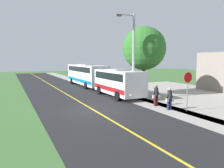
{
  "coord_description": "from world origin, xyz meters",
  "views": [
    {
      "loc": [
        5.66,
        14.8,
        3.77
      ],
      "look_at": [
        -3.5,
        -4.26,
        1.4
      ],
      "focal_mm": 34.63,
      "sensor_mm": 36.0,
      "label": 1
    }
  ],
  "objects_px": {
    "shuttle_bus_front": "(118,81)",
    "tree_curbside": "(144,49)",
    "street_light_pole": "(132,53)",
    "transit_bus_rear": "(86,74)",
    "pedestrian_waiting": "(156,95)",
    "pedestrian_with_bags": "(170,98)",
    "stop_sign": "(188,85)"
  },
  "relations": [
    {
      "from": "street_light_pole",
      "to": "tree_curbside",
      "type": "distance_m",
      "value": 3.16
    },
    {
      "from": "pedestrian_with_bags",
      "to": "stop_sign",
      "type": "bearing_deg",
      "value": 135.97
    },
    {
      "from": "street_light_pole",
      "to": "tree_curbside",
      "type": "height_order",
      "value": "street_light_pole"
    },
    {
      "from": "transit_bus_rear",
      "to": "tree_curbside",
      "type": "bearing_deg",
      "value": 105.07
    },
    {
      "from": "shuttle_bus_front",
      "to": "stop_sign",
      "type": "bearing_deg",
      "value": 101.33
    },
    {
      "from": "pedestrian_waiting",
      "to": "tree_curbside",
      "type": "height_order",
      "value": "tree_curbside"
    },
    {
      "from": "pedestrian_with_bags",
      "to": "tree_curbside",
      "type": "xyz_separation_m",
      "value": [
        -2.2,
        -6.75,
        4.05
      ]
    },
    {
      "from": "transit_bus_rear",
      "to": "stop_sign",
      "type": "height_order",
      "value": "transit_bus_rear"
    },
    {
      "from": "pedestrian_with_bags",
      "to": "stop_sign",
      "type": "xyz_separation_m",
      "value": [
        -0.9,
        0.87,
        1.05
      ]
    },
    {
      "from": "shuttle_bus_front",
      "to": "tree_curbside",
      "type": "xyz_separation_m",
      "value": [
        -2.9,
        0.35,
        3.41
      ]
    },
    {
      "from": "stop_sign",
      "to": "street_light_pole",
      "type": "distance_m",
      "value": 6.42
    },
    {
      "from": "shuttle_bus_front",
      "to": "street_light_pole",
      "type": "xyz_separation_m",
      "value": [
        -0.37,
        2.16,
        2.84
      ]
    },
    {
      "from": "street_light_pole",
      "to": "pedestrian_waiting",
      "type": "bearing_deg",
      "value": 94.9
    },
    {
      "from": "pedestrian_with_bags",
      "to": "stop_sign",
      "type": "distance_m",
      "value": 1.63
    },
    {
      "from": "transit_bus_rear",
      "to": "tree_curbside",
      "type": "relative_size",
      "value": 1.56
    },
    {
      "from": "pedestrian_with_bags",
      "to": "pedestrian_waiting",
      "type": "relative_size",
      "value": 0.97
    },
    {
      "from": "street_light_pole",
      "to": "stop_sign",
      "type": "bearing_deg",
      "value": 101.89
    },
    {
      "from": "stop_sign",
      "to": "street_light_pole",
      "type": "relative_size",
      "value": 0.36
    },
    {
      "from": "tree_curbside",
      "to": "stop_sign",
      "type": "bearing_deg",
      "value": 80.32
    },
    {
      "from": "pedestrian_with_bags",
      "to": "tree_curbside",
      "type": "relative_size",
      "value": 0.23
    },
    {
      "from": "tree_curbside",
      "to": "transit_bus_rear",
      "type": "bearing_deg",
      "value": -74.93
    },
    {
      "from": "shuttle_bus_front",
      "to": "stop_sign",
      "type": "height_order",
      "value": "stop_sign"
    },
    {
      "from": "street_light_pole",
      "to": "shuttle_bus_front",
      "type": "bearing_deg",
      "value": -80.18
    },
    {
      "from": "shuttle_bus_front",
      "to": "tree_curbside",
      "type": "bearing_deg",
      "value": 173.11
    },
    {
      "from": "shuttle_bus_front",
      "to": "pedestrian_waiting",
      "type": "height_order",
      "value": "shuttle_bus_front"
    },
    {
      "from": "transit_bus_rear",
      "to": "pedestrian_waiting",
      "type": "distance_m",
      "value": 15.77
    },
    {
      "from": "transit_bus_rear",
      "to": "street_light_pole",
      "type": "relative_size",
      "value": 1.43
    },
    {
      "from": "pedestrian_with_bags",
      "to": "pedestrian_waiting",
      "type": "bearing_deg",
      "value": -88.67
    },
    {
      "from": "pedestrian_waiting",
      "to": "tree_curbside",
      "type": "relative_size",
      "value": 0.24
    },
    {
      "from": "transit_bus_rear",
      "to": "pedestrian_waiting",
      "type": "relative_size",
      "value": 6.48
    },
    {
      "from": "pedestrian_waiting",
      "to": "stop_sign",
      "type": "relative_size",
      "value": 0.61
    },
    {
      "from": "shuttle_bus_front",
      "to": "transit_bus_rear",
      "type": "relative_size",
      "value": 0.65
    }
  ]
}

